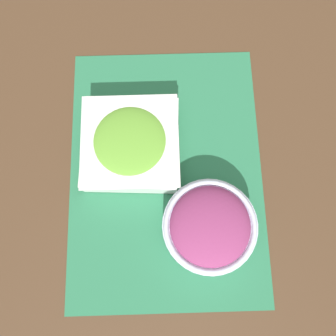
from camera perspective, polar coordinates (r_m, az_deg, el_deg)
ground_plane at (r=0.72m, az=0.00°, el=-0.63°), size 3.00×3.00×0.00m
placemat at (r=0.72m, az=0.00°, el=-0.60°), size 0.58×0.42×0.00m
onion_bowl at (r=0.66m, az=7.57°, el=-10.03°), size 0.19×0.19×0.09m
lettuce_bowl at (r=0.70m, az=-6.11°, el=4.19°), size 0.21×0.21×0.07m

